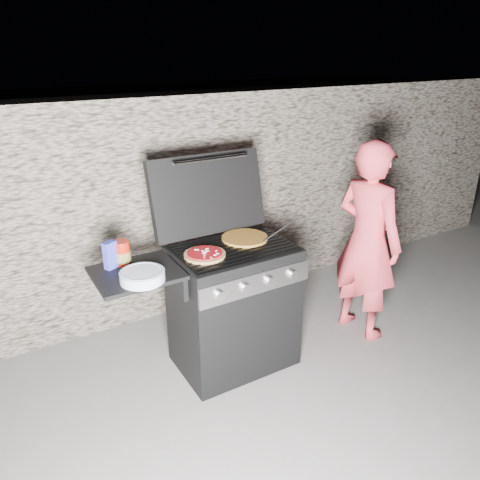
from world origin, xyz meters
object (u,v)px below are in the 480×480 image
person (367,241)px  pizza_topped (205,254)px  gas_grill (202,316)px  sauce_jar (122,253)px

person → pizza_topped: bearing=77.3°
pizza_topped → gas_grill: bearing=123.7°
pizza_topped → person: bearing=-5.3°
gas_grill → person: bearing=-6.6°
gas_grill → person: 1.37m
pizza_topped → person: size_ratio=0.17×
pizza_topped → person: (1.31, -0.12, -0.15)m
gas_grill → pizza_topped: size_ratio=5.06×
gas_grill → sauce_jar: bearing=163.1°
gas_grill → person: size_ratio=0.87×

